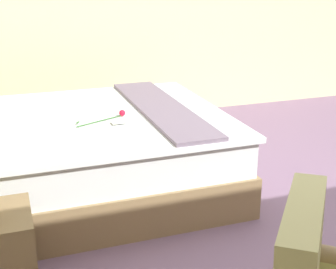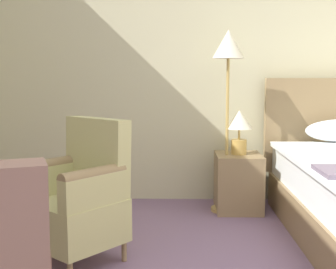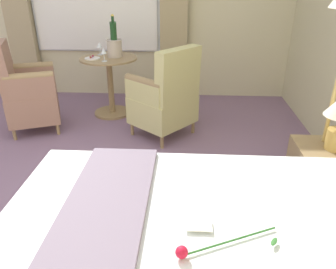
% 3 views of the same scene
% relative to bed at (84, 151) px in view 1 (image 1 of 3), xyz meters
% --- Properties ---
extents(ground_plane, '(7.23, 7.23, 0.00)m').
position_rel_bed_xyz_m(ground_plane, '(-0.95, -1.53, -0.35)').
color(ground_plane, slate).
extents(bed, '(1.84, 2.13, 1.23)m').
position_rel_bed_xyz_m(bed, '(0.00, 0.00, 0.00)').
color(bed, '#957950').
rests_on(bed, ground).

